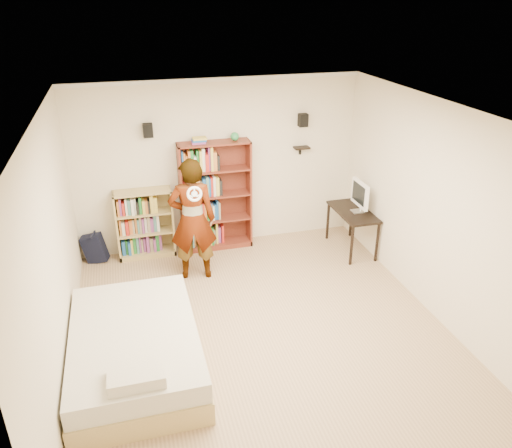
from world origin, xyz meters
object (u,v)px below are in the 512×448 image
at_px(low_bookshelf, 145,224).
at_px(computer_desk, 352,230).
at_px(tall_bookshelf, 216,197).
at_px(person, 193,220).
at_px(daybed, 135,344).

xyz_separation_m(low_bookshelf, computer_desk, (3.21, -0.68, -0.21)).
xyz_separation_m(tall_bookshelf, person, (-0.50, -0.84, 0.02)).
bearing_deg(daybed, low_bookshelf, 83.30).
distance_m(tall_bookshelf, daybed, 3.06).
relative_size(low_bookshelf, daybed, 0.52).
bearing_deg(daybed, person, 62.20).
bearing_deg(tall_bookshelf, daybed, -118.72).
xyz_separation_m(low_bookshelf, daybed, (-0.31, -2.64, -0.24)).
xyz_separation_m(computer_desk, person, (-2.57, -0.16, 0.57)).
distance_m(low_bookshelf, daybed, 2.67).
bearing_deg(computer_desk, person, -176.45).
height_order(computer_desk, daybed, computer_desk).
height_order(low_bookshelf, computer_desk, low_bookshelf).
height_order(computer_desk, person, person).
xyz_separation_m(tall_bookshelf, low_bookshelf, (-1.14, -0.00, -0.34)).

